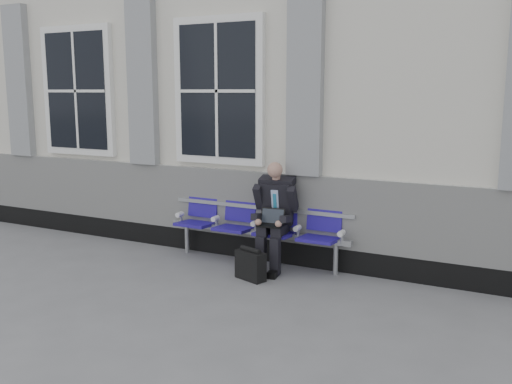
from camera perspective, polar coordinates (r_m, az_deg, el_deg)
The scene contains 5 objects.
ground at distance 7.11m, azimuth -12.08°, elevation -8.61°, with size 70.00×70.00×0.00m, color slate.
station_building at distance 9.69m, azimuth 0.52°, elevation 9.90°, with size 14.40×4.40×4.49m.
bench at distance 7.51m, azimuth 0.13°, elevation -3.01°, with size 2.60×0.47×0.91m.
businessman at distance 7.21m, azimuth 1.89°, elevation -1.94°, with size 0.57×0.76×1.38m.
briefcase at distance 6.93m, azimuth -0.55°, elevation -7.29°, with size 0.42×0.28×0.40m.
Camera 1 is at (4.30, -5.20, 2.25)m, focal length 40.00 mm.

